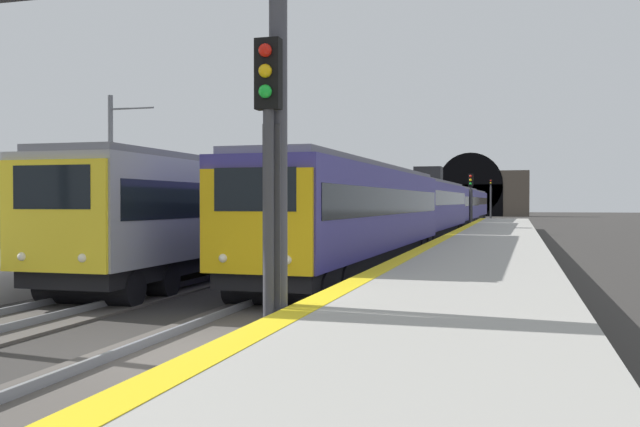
{
  "coord_description": "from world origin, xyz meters",
  "views": [
    {
      "loc": [
        -10.2,
        -5.37,
        2.55
      ],
      "look_at": [
        10.01,
        0.42,
        2.18
      ],
      "focal_mm": 38.66,
      "sensor_mm": 36.0,
      "label": 1
    }
  ],
  "objects_px": {
    "catenary_mast_far": "(111,175)",
    "railway_signal_far": "(491,196)",
    "train_main_approaching": "(444,206)",
    "railway_signal_near": "(269,170)",
    "overhead_signal_gantry": "(42,42)",
    "railway_signal_mid": "(471,197)",
    "train_adjacent_platform": "(356,206)"
  },
  "relations": [
    {
      "from": "railway_signal_mid",
      "to": "railway_signal_far",
      "type": "relative_size",
      "value": 0.84
    },
    {
      "from": "train_main_approaching",
      "to": "railway_signal_near",
      "type": "height_order",
      "value": "railway_signal_near"
    },
    {
      "from": "railway_signal_mid",
      "to": "train_main_approaching",
      "type": "bearing_deg",
      "value": -32.14
    },
    {
      "from": "railway_signal_near",
      "to": "railway_signal_mid",
      "type": "xyz_separation_m",
      "value": [
        46.39,
        -0.0,
        -0.11
      ]
    },
    {
      "from": "railway_signal_near",
      "to": "overhead_signal_gantry",
      "type": "bearing_deg",
      "value": -94.26
    },
    {
      "from": "railway_signal_near",
      "to": "train_main_approaching",
      "type": "bearing_deg",
      "value": -177.61
    },
    {
      "from": "train_main_approaching",
      "to": "catenary_mast_far",
      "type": "relative_size",
      "value": 10.98
    },
    {
      "from": "train_main_approaching",
      "to": "railway_signal_far",
      "type": "distance_m",
      "value": 46.41
    },
    {
      "from": "railway_signal_near",
      "to": "railway_signal_mid",
      "type": "relative_size",
      "value": 1.04
    },
    {
      "from": "train_adjacent_platform",
      "to": "railway_signal_mid",
      "type": "relative_size",
      "value": 13.01
    },
    {
      "from": "train_main_approaching",
      "to": "overhead_signal_gantry",
      "type": "xyz_separation_m",
      "value": [
        -43.18,
        2.37,
        3.07
      ]
    },
    {
      "from": "train_adjacent_platform",
      "to": "railway_signal_far",
      "type": "relative_size",
      "value": 10.93
    },
    {
      "from": "railway_signal_mid",
      "to": "railway_signal_near",
      "type": "bearing_deg",
      "value": 0.0
    },
    {
      "from": "railway_signal_mid",
      "to": "catenary_mast_far",
      "type": "xyz_separation_m",
      "value": [
        -29.93,
        13.29,
        0.77
      ]
    },
    {
      "from": "train_adjacent_platform",
      "to": "railway_signal_mid",
      "type": "xyz_separation_m",
      "value": [
        12.26,
        -6.55,
        0.68
      ]
    },
    {
      "from": "railway_signal_far",
      "to": "catenary_mast_far",
      "type": "distance_m",
      "value": 74.59
    },
    {
      "from": "railway_signal_mid",
      "to": "catenary_mast_far",
      "type": "height_order",
      "value": "catenary_mast_far"
    },
    {
      "from": "train_adjacent_platform",
      "to": "railway_signal_near",
      "type": "relative_size",
      "value": 12.47
    },
    {
      "from": "railway_signal_near",
      "to": "railway_signal_mid",
      "type": "bearing_deg",
      "value": -180.0
    },
    {
      "from": "train_main_approaching",
      "to": "catenary_mast_far",
      "type": "bearing_deg",
      "value": -21.77
    },
    {
      "from": "train_adjacent_platform",
      "to": "railway_signal_near",
      "type": "distance_m",
      "value": 34.76
    },
    {
      "from": "overhead_signal_gantry",
      "to": "catenary_mast_far",
      "type": "relative_size",
      "value": 1.23
    },
    {
      "from": "railway_signal_mid",
      "to": "railway_signal_far",
      "type": "xyz_separation_m",
      "value": [
        43.47,
        0.0,
        0.39
      ]
    },
    {
      "from": "train_main_approaching",
      "to": "railway_signal_near",
      "type": "bearing_deg",
      "value": 3.62
    },
    {
      "from": "catenary_mast_far",
      "to": "overhead_signal_gantry",
      "type": "bearing_deg",
      "value": -150.58
    },
    {
      "from": "railway_signal_mid",
      "to": "train_adjacent_platform",
      "type": "bearing_deg",
      "value": -28.11
    },
    {
      "from": "overhead_signal_gantry",
      "to": "catenary_mast_far",
      "type": "distance_m",
      "value": 18.61
    },
    {
      "from": "railway_signal_mid",
      "to": "overhead_signal_gantry",
      "type": "bearing_deg",
      "value": -5.19
    },
    {
      "from": "railway_signal_near",
      "to": "railway_signal_far",
      "type": "xyz_separation_m",
      "value": [
        89.86,
        -0.0,
        0.27
      ]
    },
    {
      "from": "railway_signal_far",
      "to": "train_main_approaching",
      "type": "bearing_deg",
      "value": -2.25
    },
    {
      "from": "catenary_mast_far",
      "to": "railway_signal_far",
      "type": "bearing_deg",
      "value": -10.27
    },
    {
      "from": "overhead_signal_gantry",
      "to": "catenary_mast_far",
      "type": "height_order",
      "value": "catenary_mast_far"
    }
  ]
}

